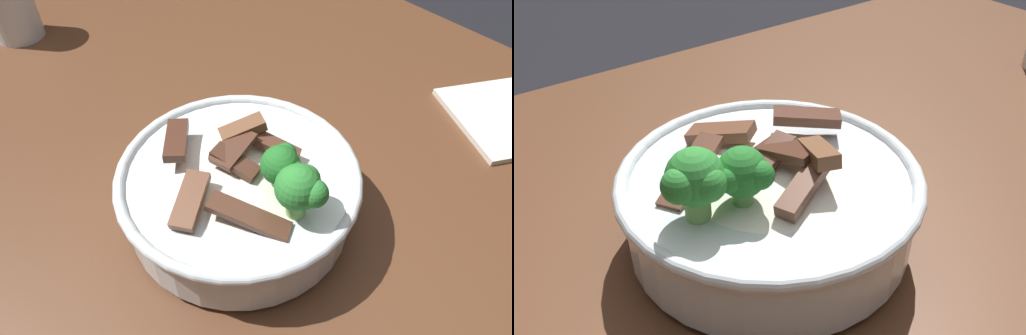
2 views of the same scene
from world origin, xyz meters
The scene contains 1 object.
rice_bowl centered at (0.03, -0.07, 0.82)m, with size 0.25×0.25×0.12m.
Camera 2 is at (0.24, 0.22, 1.10)m, focal length 38.26 mm.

